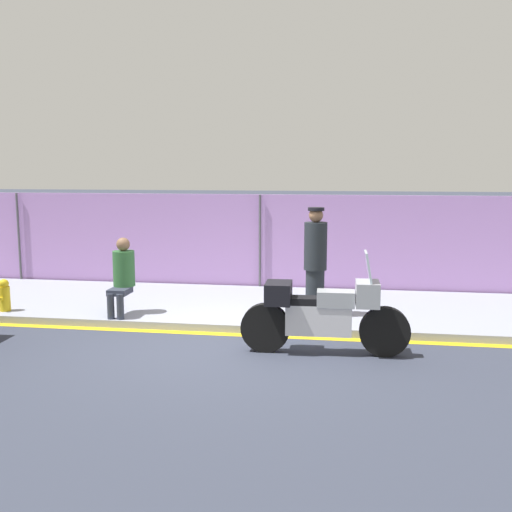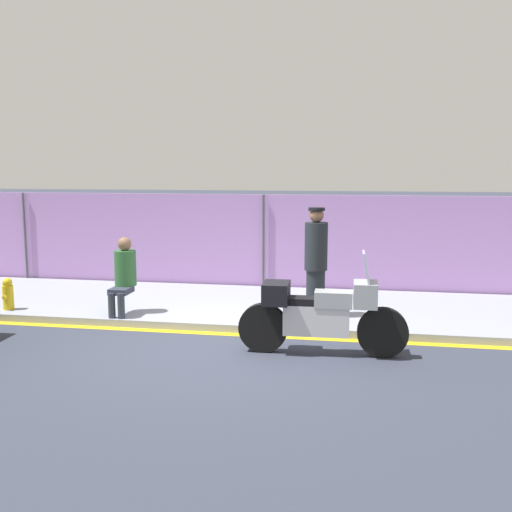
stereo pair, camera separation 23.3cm
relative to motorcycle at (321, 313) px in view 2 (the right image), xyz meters
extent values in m
plane|color=#333847|center=(-1.50, 0.05, -0.59)|extent=(120.00, 120.00, 0.00)
cube|color=#8E93A3|center=(-1.50, 2.46, -0.53)|extent=(40.41, 3.22, 0.13)
cube|color=gold|center=(-1.50, 0.76, -0.59)|extent=(40.41, 0.18, 0.01)
cube|color=#AD7FC6|center=(-1.50, 4.16, 0.44)|extent=(38.38, 0.08, 2.06)
cylinder|color=#4C4C51|center=(-6.94, 4.06, 0.44)|extent=(0.05, 0.05, 2.06)
cylinder|color=#4C4C51|center=(-1.50, 4.06, 0.44)|extent=(0.05, 0.05, 2.06)
cylinder|color=black|center=(0.86, 0.02, -0.24)|extent=(0.71, 0.16, 0.70)
cylinder|color=black|center=(-0.81, -0.02, -0.24)|extent=(0.71, 0.16, 0.70)
cube|color=silver|center=(-0.06, 0.00, -0.09)|extent=(0.93, 0.31, 0.43)
cube|color=#999EA3|center=(0.17, 0.00, 0.21)|extent=(0.53, 0.32, 0.22)
cube|color=black|center=(-0.16, 0.00, 0.17)|extent=(0.61, 0.30, 0.10)
cube|color=#999EA3|center=(0.61, 0.02, 0.29)|extent=(0.33, 0.48, 0.34)
cube|color=silver|center=(0.61, 0.02, 0.67)|extent=(0.12, 0.42, 0.42)
cube|color=black|center=(-0.63, -0.02, 0.27)|extent=(0.37, 0.51, 0.30)
cylinder|color=#1E2328|center=(-0.21, 1.68, -0.07)|extent=(0.31, 0.31, 0.79)
cylinder|color=#1E2328|center=(-0.21, 1.68, 0.72)|extent=(0.38, 0.38, 0.79)
sphere|color=brown|center=(-0.21, 1.68, 1.24)|extent=(0.24, 0.24, 0.24)
cylinder|color=black|center=(-0.21, 1.68, 1.34)|extent=(0.27, 0.27, 0.05)
cylinder|color=#2D3342|center=(-3.53, 0.96, -0.25)|extent=(0.12, 0.12, 0.43)
cylinder|color=#2D3342|center=(-3.37, 0.96, -0.25)|extent=(0.12, 0.12, 0.43)
cube|color=#2D3342|center=(-3.45, 1.17, -0.04)|extent=(0.31, 0.43, 0.10)
cylinder|color=#2D6033|center=(-3.45, 1.38, 0.31)|extent=(0.37, 0.37, 0.60)
sphere|color=brown|center=(-3.45, 1.38, 0.73)|extent=(0.23, 0.23, 0.23)
cylinder|color=gold|center=(-5.58, 1.21, -0.25)|extent=(0.19, 0.19, 0.43)
sphere|color=gold|center=(-5.58, 1.21, 0.02)|extent=(0.17, 0.17, 0.17)
cylinder|color=gold|center=(-5.58, 1.10, -0.23)|extent=(0.07, 0.07, 0.07)
camera|label=1|loc=(0.32, -8.22, 2.02)|focal=42.00mm
camera|label=2|loc=(0.55, -8.18, 2.02)|focal=42.00mm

